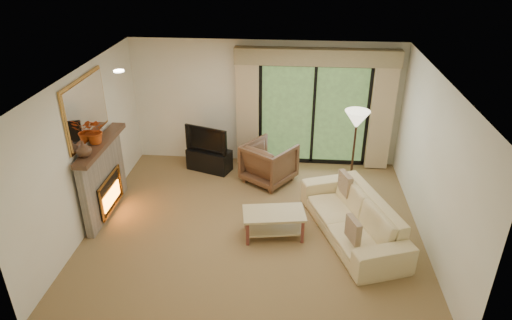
# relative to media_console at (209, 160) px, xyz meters

# --- Properties ---
(floor) EXTENTS (5.50, 5.50, 0.00)m
(floor) POSITION_rel_media_console_xyz_m (1.12, -1.95, -0.22)
(floor) COLOR olive
(floor) RESTS_ON ground
(ceiling) EXTENTS (5.50, 5.50, 0.00)m
(ceiling) POSITION_rel_media_console_xyz_m (1.12, -1.95, 2.38)
(ceiling) COLOR white
(ceiling) RESTS_ON ground
(wall_back) EXTENTS (5.00, 0.00, 5.00)m
(wall_back) POSITION_rel_media_console_xyz_m (1.12, 0.55, 1.08)
(wall_back) COLOR white
(wall_back) RESTS_ON ground
(wall_front) EXTENTS (5.00, 0.00, 5.00)m
(wall_front) POSITION_rel_media_console_xyz_m (1.12, -4.45, 1.08)
(wall_front) COLOR white
(wall_front) RESTS_ON ground
(wall_left) EXTENTS (0.00, 5.00, 5.00)m
(wall_left) POSITION_rel_media_console_xyz_m (-1.63, -1.95, 1.08)
(wall_left) COLOR white
(wall_left) RESTS_ON ground
(wall_right) EXTENTS (0.00, 5.00, 5.00)m
(wall_right) POSITION_rel_media_console_xyz_m (3.87, -1.95, 1.08)
(wall_right) COLOR white
(wall_right) RESTS_ON ground
(fireplace) EXTENTS (0.24, 1.70, 1.37)m
(fireplace) POSITION_rel_media_console_xyz_m (-1.51, -1.75, 0.46)
(fireplace) COLOR gray
(fireplace) RESTS_ON floor
(mirror) EXTENTS (0.07, 1.45, 1.02)m
(mirror) POSITION_rel_media_console_xyz_m (-1.60, -1.75, 1.73)
(mirror) COLOR #BC873F
(mirror) RESTS_ON wall_left
(sliding_door) EXTENTS (2.26, 0.10, 2.16)m
(sliding_door) POSITION_rel_media_console_xyz_m (2.12, 0.50, 0.88)
(sliding_door) COLOR black
(sliding_door) RESTS_ON floor
(curtain_left) EXTENTS (0.45, 0.18, 2.35)m
(curtain_left) POSITION_rel_media_console_xyz_m (0.77, 0.39, 0.98)
(curtain_left) COLOR tan
(curtain_left) RESTS_ON floor
(curtain_right) EXTENTS (0.45, 0.18, 2.35)m
(curtain_right) POSITION_rel_media_console_xyz_m (3.47, 0.39, 0.98)
(curtain_right) COLOR tan
(curtain_right) RESTS_ON floor
(cornice) EXTENTS (3.20, 0.24, 0.32)m
(cornice) POSITION_rel_media_console_xyz_m (2.12, 0.41, 2.10)
(cornice) COLOR #93825B
(cornice) RESTS_ON wall_back
(media_console) EXTENTS (0.98, 0.68, 0.45)m
(media_console) POSITION_rel_media_console_xyz_m (0.00, 0.00, 0.00)
(media_console) COLOR black
(media_console) RESTS_ON floor
(tv) EXTENTS (0.92, 0.43, 0.54)m
(tv) POSITION_rel_media_console_xyz_m (0.00, -0.00, 0.49)
(tv) COLOR black
(tv) RESTS_ON media_console
(armchair) EXTENTS (1.21, 1.22, 0.81)m
(armchair) POSITION_rel_media_console_xyz_m (1.27, -0.37, 0.18)
(armchair) COLOR brown
(armchair) RESTS_ON floor
(sofa) EXTENTS (1.66, 2.53, 0.69)m
(sofa) POSITION_rel_media_console_xyz_m (2.72, -2.06, 0.12)
(sofa) COLOR beige
(sofa) RESTS_ON floor
(pillow_near) EXTENTS (0.21, 0.37, 0.36)m
(pillow_near) POSITION_rel_media_console_xyz_m (2.64, -2.74, 0.35)
(pillow_near) COLOR brown
(pillow_near) RESTS_ON sofa
(pillow_far) EXTENTS (0.22, 0.39, 0.38)m
(pillow_far) POSITION_rel_media_console_xyz_m (2.64, -1.38, 0.35)
(pillow_far) COLOR brown
(pillow_far) RESTS_ON sofa
(coffee_table) EXTENTS (1.07, 0.69, 0.45)m
(coffee_table) POSITION_rel_media_console_xyz_m (1.45, -2.20, 0.00)
(coffee_table) COLOR tan
(coffee_table) RESTS_ON floor
(floor_lamp) EXTENTS (0.56, 0.56, 1.67)m
(floor_lamp) POSITION_rel_media_console_xyz_m (2.82, -0.73, 0.61)
(floor_lamp) COLOR beige
(floor_lamp) RESTS_ON floor
(vase) EXTENTS (0.29, 0.29, 0.25)m
(vase) POSITION_rel_media_console_xyz_m (-1.49, -2.28, 1.27)
(vase) COLOR #4B3121
(vase) RESTS_ON fireplace
(branches) EXTENTS (0.40, 0.35, 0.44)m
(branches) POSITION_rel_media_console_xyz_m (-1.49, -1.79, 1.37)
(branches) COLOR #B14011
(branches) RESTS_ON fireplace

